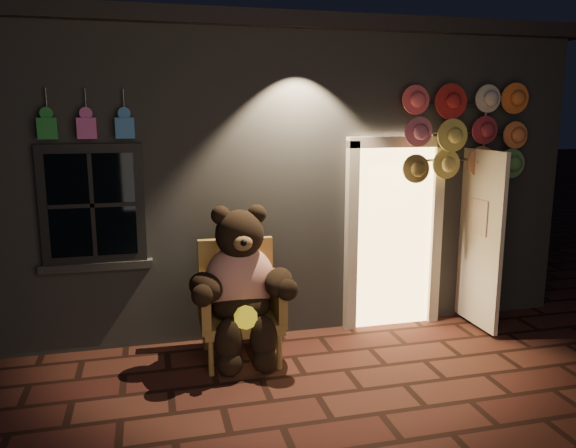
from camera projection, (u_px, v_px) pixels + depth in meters
name	position (u px, v px, depth m)	size (l,w,h in m)	color
ground	(317.00, 395.00, 4.93)	(60.00, 60.00, 0.00)	#4E281E
shop_building	(240.00, 162.00, 8.40)	(7.30, 5.95, 3.51)	slate
wicker_armchair	(239.00, 300.00, 5.66)	(0.83, 0.75, 1.17)	#A77D40
teddy_bear	(241.00, 285.00, 5.48)	(1.12, 0.88, 1.55)	red
hat_rack	(468.00, 135.00, 6.23)	(1.56, 0.22, 2.76)	#59595E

